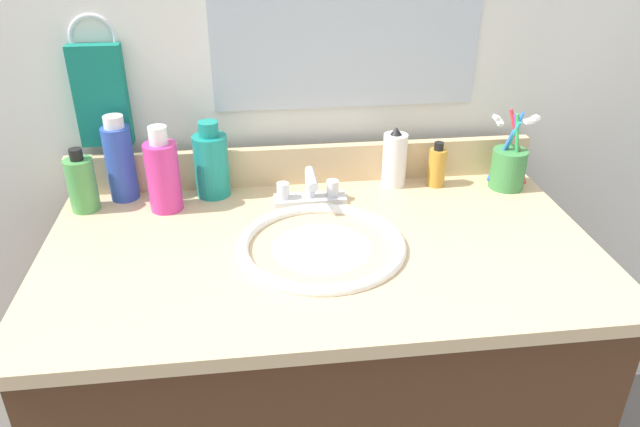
# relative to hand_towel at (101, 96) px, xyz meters

# --- Properties ---
(vanity_cabinet) EXTENTS (1.04, 0.56, 0.74)m
(vanity_cabinet) POSITION_rel_hand_towel_xyz_m (0.44, -0.32, -0.62)
(vanity_cabinet) COLOR #4C2D19
(vanity_cabinet) RESTS_ON ground_plane
(countertop) EXTENTS (1.08, 0.61, 0.03)m
(countertop) POSITION_rel_hand_towel_xyz_m (0.44, -0.32, -0.23)
(countertop) COLOR #D1B284
(countertop) RESTS_ON vanity_cabinet
(backsplash) EXTENTS (1.08, 0.02, 0.09)m
(backsplash) POSITION_rel_hand_towel_xyz_m (0.44, -0.02, -0.17)
(backsplash) COLOR #D1B284
(backsplash) RESTS_ON countertop
(back_wall) EXTENTS (2.18, 0.04, 1.30)m
(back_wall) POSITION_rel_hand_towel_xyz_m (0.44, 0.04, -0.33)
(back_wall) COLOR silver
(back_wall) RESTS_ON ground_plane
(towel_ring) EXTENTS (0.10, 0.01, 0.10)m
(towel_ring) POSITION_rel_hand_towel_xyz_m (0.00, 0.02, 0.12)
(towel_ring) COLOR silver
(hand_towel) EXTENTS (0.11, 0.04, 0.22)m
(hand_towel) POSITION_rel_hand_towel_xyz_m (0.00, 0.00, 0.00)
(hand_towel) COLOR #147260
(sink_basin) EXTENTS (0.33, 0.33, 0.11)m
(sink_basin) POSITION_rel_hand_towel_xyz_m (0.43, -0.33, -0.25)
(sink_basin) COLOR white
(sink_basin) RESTS_ON countertop
(faucet) EXTENTS (0.16, 0.10, 0.08)m
(faucet) POSITION_rel_hand_towel_xyz_m (0.43, -0.13, -0.19)
(faucet) COLOR silver
(faucet) RESTS_ON countertop
(bottle_mouthwash_teal) EXTENTS (0.08, 0.08, 0.17)m
(bottle_mouthwash_teal) POSITION_rel_hand_towel_xyz_m (0.23, -0.06, -0.14)
(bottle_mouthwash_teal) COLOR teal
(bottle_mouthwash_teal) RESTS_ON countertop
(bottle_shampoo_blue) EXTENTS (0.06, 0.06, 0.19)m
(bottle_shampoo_blue) POSITION_rel_hand_towel_xyz_m (0.03, -0.06, -0.13)
(bottle_shampoo_blue) COLOR #2D4CB2
(bottle_shampoo_blue) RESTS_ON countertop
(bottle_toner_green) EXTENTS (0.06, 0.06, 0.14)m
(bottle_toner_green) POSITION_rel_hand_towel_xyz_m (-0.05, -0.10, -0.16)
(bottle_toner_green) COLOR #4C9E4C
(bottle_toner_green) RESTS_ON countertop
(bottle_oil_amber) EXTENTS (0.04, 0.04, 0.11)m
(bottle_oil_amber) POSITION_rel_hand_towel_xyz_m (0.74, -0.08, -0.17)
(bottle_oil_amber) COLOR gold
(bottle_oil_amber) RESTS_ON countertop
(bottle_soap_pink) EXTENTS (0.07, 0.07, 0.19)m
(bottle_soap_pink) POSITION_rel_hand_towel_xyz_m (0.13, -0.12, -0.14)
(bottle_soap_pink) COLOR #D8338C
(bottle_soap_pink) RESTS_ON countertop
(bottle_lotion_white) EXTENTS (0.06, 0.06, 0.14)m
(bottle_lotion_white) POSITION_rel_hand_towel_xyz_m (0.64, -0.06, -0.16)
(bottle_lotion_white) COLOR white
(bottle_lotion_white) RESTS_ON countertop
(cup_green) EXTENTS (0.09, 0.08, 0.19)m
(cup_green) POSITION_rel_hand_towel_xyz_m (0.90, -0.11, -0.17)
(cup_green) COLOR #3F8C47
(cup_green) RESTS_ON countertop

